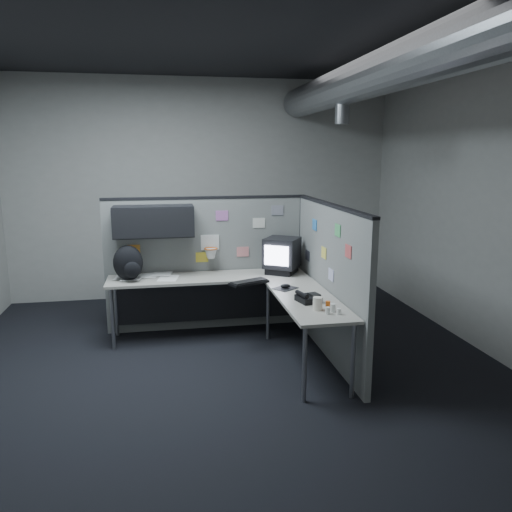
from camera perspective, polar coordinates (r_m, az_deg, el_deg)
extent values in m
cube|color=black|center=(5.15, -3.14, -12.87)|extent=(5.60, 5.60, 0.01)
cube|color=black|center=(4.81, -3.61, 24.55)|extent=(5.60, 5.60, 0.01)
cube|color=#9E9E99|center=(7.49, -6.08, 7.53)|extent=(5.60, 0.01, 3.20)
cube|color=#9E9E99|center=(2.01, 6.82, -3.81)|extent=(5.60, 0.01, 3.20)
cube|color=#9E9E99|center=(5.78, 25.57, 5.25)|extent=(0.01, 5.60, 3.20)
cylinder|color=slate|center=(5.10, 13.23, 19.46)|extent=(0.40, 5.49, 0.40)
cylinder|color=slate|center=(5.82, 9.84, 16.12)|extent=(0.16, 0.16, 0.30)
cube|color=slate|center=(6.12, -5.59, -0.97)|extent=(2.43, 0.06, 1.60)
cube|color=black|center=(5.99, -5.75, 6.66)|extent=(2.43, 0.07, 0.03)
cube|color=black|center=(6.32, 5.16, -0.54)|extent=(0.07, 0.07, 1.60)
cube|color=black|center=(5.80, -11.61, 3.93)|extent=(0.90, 0.35, 0.35)
cube|color=black|center=(5.63, -11.63, 3.70)|extent=(0.90, 0.02, 0.33)
cube|color=silver|center=(6.02, -5.28, 1.56)|extent=(0.22, 0.02, 0.18)
torus|color=#D85914|center=(5.95, -5.19, 0.84)|extent=(0.16, 0.16, 0.01)
cone|color=white|center=(5.96, -5.18, 0.28)|extent=(0.14, 0.14, 0.11)
cube|color=orange|center=(6.03, -13.82, 0.70)|extent=(0.15, 0.01, 0.12)
cube|color=#B266B2|center=(6.00, -3.91, 4.63)|extent=(0.15, 0.01, 0.12)
cube|color=#D87F7F|center=(6.10, -1.52, 0.50)|extent=(0.15, 0.01, 0.12)
cube|color=silver|center=(6.08, 0.33, 3.80)|extent=(0.15, 0.01, 0.12)
cube|color=gray|center=(6.11, 2.46, 5.25)|extent=(0.15, 0.01, 0.12)
cube|color=gold|center=(6.06, -6.19, -0.14)|extent=(0.15, 0.01, 0.12)
cube|color=slate|center=(5.32, 8.31, -2.97)|extent=(0.06, 2.23, 1.60)
cube|color=black|center=(5.17, 8.58, 5.80)|extent=(0.07, 2.23, 0.03)
cube|color=#337FCC|center=(5.60, 6.71, 3.57)|extent=(0.01, 0.15, 0.12)
cube|color=#E5D84C|center=(5.32, 7.75, 0.37)|extent=(0.01, 0.15, 0.12)
cube|color=#4CB266|center=(4.89, 9.31, 2.91)|extent=(0.01, 0.15, 0.12)
cube|color=#26262D|center=(5.91, 5.90, 0.06)|extent=(0.01, 0.15, 0.12)
cube|color=#CC4C4C|center=(4.64, 10.49, 0.52)|extent=(0.01, 0.15, 0.12)
cube|color=silver|center=(5.12, 8.57, -2.15)|extent=(0.01, 0.15, 0.12)
cube|color=#A19C92|center=(5.82, -5.45, -2.47)|extent=(2.30, 0.56, 0.03)
cube|color=#A19C92|center=(4.98, 5.85, -4.93)|extent=(0.56, 1.55, 0.03)
cube|color=black|center=(6.12, -5.58, -4.83)|extent=(2.18, 0.02, 0.55)
cylinder|color=gray|center=(5.73, -16.08, -6.94)|extent=(0.04, 0.04, 0.70)
cylinder|color=gray|center=(6.14, -15.70, -5.65)|extent=(0.04, 0.04, 0.70)
cylinder|color=gray|center=(5.81, 1.36, -6.20)|extent=(0.04, 0.04, 0.70)
cylinder|color=gray|center=(4.41, 5.57, -12.22)|extent=(0.04, 0.04, 0.70)
cylinder|color=gray|center=(4.54, 11.02, -11.65)|extent=(0.04, 0.04, 0.70)
cube|color=black|center=(5.96, 2.96, -1.60)|extent=(0.45, 0.46, 0.07)
cube|color=black|center=(5.92, 2.98, 0.39)|extent=(0.51, 0.51, 0.35)
cube|color=silver|center=(5.73, 2.34, 0.03)|extent=(0.25, 0.16, 0.23)
cube|color=black|center=(5.46, -0.79, -3.06)|extent=(0.47, 0.33, 0.03)
cube|color=black|center=(5.45, -0.79, -2.87)|extent=(0.43, 0.29, 0.01)
cube|color=black|center=(5.29, 3.37, -3.70)|extent=(0.29, 0.28, 0.01)
ellipsoid|color=black|center=(5.28, 3.38, -3.44)|extent=(0.12, 0.09, 0.04)
cube|color=black|center=(4.84, 6.01, -4.89)|extent=(0.24, 0.25, 0.06)
cylinder|color=black|center=(4.80, 5.26, -4.38)|extent=(0.09, 0.20, 0.04)
cube|color=black|center=(4.85, 6.66, -4.39)|extent=(0.11, 0.13, 0.02)
cylinder|color=silver|center=(4.56, 8.78, -5.88)|extent=(0.05, 0.05, 0.07)
cylinder|color=silver|center=(4.50, 8.19, -6.19)|extent=(0.04, 0.04, 0.06)
cylinder|color=silver|center=(4.51, 9.44, -6.27)|extent=(0.04, 0.04, 0.05)
cylinder|color=#D85914|center=(4.60, 8.21, -5.65)|extent=(0.04, 0.04, 0.08)
cylinder|color=silver|center=(4.59, 7.06, -5.42)|extent=(0.09, 0.09, 0.12)
cube|color=white|center=(5.79, -10.00, -2.51)|extent=(0.26, 0.33, 0.00)
cube|color=white|center=(5.98, -12.15, -2.11)|extent=(0.26, 0.33, 0.00)
cube|color=white|center=(5.94, -14.73, -2.30)|extent=(0.26, 0.33, 0.00)
cube|color=white|center=(6.00, -10.64, -1.95)|extent=(0.26, 0.33, 0.00)
cube|color=white|center=(5.84, -13.97, -2.44)|extent=(0.26, 0.33, 0.00)
ellipsoid|color=black|center=(5.76, -14.41, -0.76)|extent=(0.34, 0.25, 0.40)
ellipsoid|color=black|center=(5.64, -13.95, -1.55)|extent=(0.18, 0.11, 0.18)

